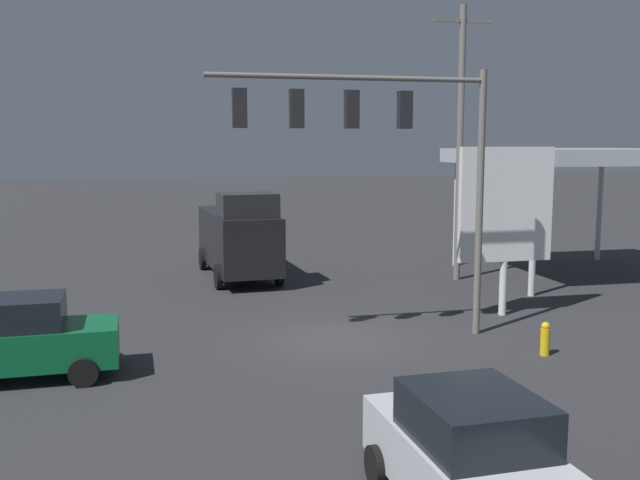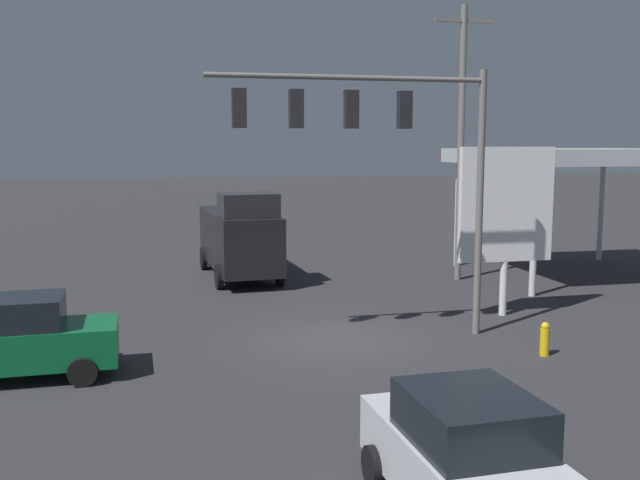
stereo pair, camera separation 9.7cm
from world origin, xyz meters
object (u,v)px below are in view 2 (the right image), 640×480
at_px(sedan_waiting, 469,460).
at_px(price_sign, 506,207).
at_px(fire_hydrant, 545,339).
at_px(delivery_truck, 240,237).
at_px(traffic_signal_assembly, 377,135).
at_px(sedan_far, 19,339).
at_px(utility_pole, 461,138).

bearing_deg(sedan_waiting, price_sign, 148.59).
bearing_deg(fire_hydrant, delivery_truck, -62.97).
bearing_deg(price_sign, fire_hydrant, 76.62).
bearing_deg(traffic_signal_assembly, delivery_truck, -75.64).
bearing_deg(price_sign, delivery_truck, -48.08).
height_order(traffic_signal_assembly, delivery_truck, traffic_signal_assembly).
bearing_deg(price_sign, sedan_far, 13.11).
relative_size(price_sign, fire_hydrant, 6.05).
distance_m(utility_pole, sedan_far, 18.11).
relative_size(utility_pole, sedan_waiting, 2.40).
height_order(traffic_signal_assembly, utility_pole, utility_pole).
bearing_deg(sedan_far, delivery_truck, -121.01).
relative_size(delivery_truck, fire_hydrant, 7.88).
xyz_separation_m(utility_pole, delivery_truck, (8.49, -2.33, -3.95)).
bearing_deg(utility_pole, traffic_signal_assembly, 52.98).
height_order(price_sign, sedan_far, price_sign).
xyz_separation_m(sedan_far, delivery_truck, (-6.42, -11.49, 0.74)).
bearing_deg(price_sign, sedan_waiting, 60.75).
height_order(sedan_waiting, delivery_truck, delivery_truck).
relative_size(price_sign, sedan_far, 1.20).
relative_size(price_sign, sedan_waiting, 1.19).
relative_size(traffic_signal_assembly, utility_pole, 0.72).
relative_size(sedan_waiting, delivery_truck, 0.64).
height_order(sedan_waiting, fire_hydrant, sedan_waiting).
xyz_separation_m(price_sign, delivery_truck, (7.42, -8.27, -1.75)).
relative_size(sedan_waiting, fire_hydrant, 5.07).
xyz_separation_m(sedan_waiting, sedan_far, (7.42, -8.23, 0.00)).
height_order(utility_pole, delivery_truck, utility_pole).
distance_m(traffic_signal_assembly, utility_pole, 9.79).
distance_m(traffic_signal_assembly, sedan_far, 10.25).
bearing_deg(price_sign, utility_pole, -100.18).
relative_size(utility_pole, fire_hydrant, 12.17).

